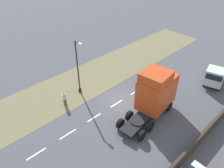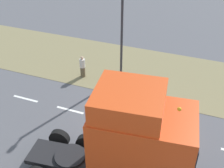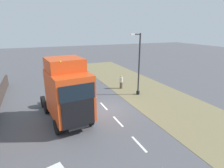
{
  "view_description": "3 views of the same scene",
  "coord_description": "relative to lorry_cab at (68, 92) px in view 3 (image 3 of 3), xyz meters",
  "views": [
    {
      "loc": [
        12.99,
        -13.82,
        15.48
      ],
      "look_at": [
        -0.81,
        -0.61,
        2.17
      ],
      "focal_mm": 35.0,
      "sensor_mm": 36.0,
      "label": 1
    },
    {
      "loc": [
        11.43,
        3.23,
        10.71
      ],
      "look_at": [
        -0.11,
        -1.22,
        2.47
      ],
      "focal_mm": 45.0,
      "sensor_mm": 36.0,
      "label": 2
    },
    {
      "loc": [
        5.49,
        14.41,
        7.04
      ],
      "look_at": [
        -0.9,
        -0.88,
        2.0
      ],
      "focal_mm": 30.0,
      "sensor_mm": 36.0,
      "label": 3
    }
  ],
  "objects": [
    {
      "name": "pedestrian",
      "position": [
        -7.26,
        -6.04,
        -1.71
      ],
      "size": [
        0.39,
        0.39,
        1.6
      ],
      "color": "brown",
      "rests_on": "ground"
    },
    {
      "name": "lorry_cab",
      "position": [
        0.0,
        0.0,
        0.0
      ],
      "size": [
        3.44,
        7.4,
        5.09
      ],
      "rotation": [
        0.0,
        0.0,
        0.12
      ],
      "color": "black",
      "rests_on": "ground"
    },
    {
      "name": "ground_plane",
      "position": [
        -3.51,
        -1.19,
        -2.49
      ],
      "size": [
        120.0,
        120.0,
        0.0
      ],
      "primitive_type": "plane",
      "color": "#515156",
      "rests_on": "ground"
    },
    {
      "name": "grass_verge",
      "position": [
        -9.51,
        -1.19,
        -2.48
      ],
      "size": [
        7.0,
        44.0,
        0.01
      ],
      "color": "olive",
      "rests_on": "ground"
    },
    {
      "name": "lane_markings",
      "position": [
        -3.51,
        -1.89,
        -2.48
      ],
      "size": [
        0.16,
        21.0,
        0.0
      ],
      "color": "white",
      "rests_on": "ground"
    },
    {
      "name": "lamp_post",
      "position": [
        -7.98,
        -3.45,
        0.46
      ],
      "size": [
        1.3,
        0.35,
        6.48
      ],
      "color": "black",
      "rests_on": "ground"
    }
  ]
}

